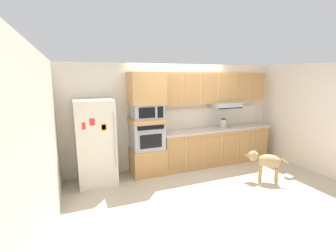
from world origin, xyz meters
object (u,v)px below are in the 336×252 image
Objects in this scene: built_in_oven at (147,136)px; electric_kettle at (223,124)px; dog_food_bowl at (288,177)px; dog at (266,161)px; screwdriver at (231,127)px; microwave at (147,111)px; refrigerator at (96,142)px.

built_in_oven reaches higher than electric_kettle.
dog is at bearing 170.86° from dog_food_bowl.
screwdriver is at bearing 111.83° from dog_food_bowl.
dog_food_bowl is at bearing -147.99° from dog.
microwave is at bearing 178.65° from electric_kettle.
microwave is at bearing 178.78° from screwdriver.
electric_kettle is at bearing -1.35° from built_in_oven.
screwdriver is 0.78× the size of dog_food_bowl.
microwave is at bearing 152.62° from dog_food_bowl.
electric_kettle reaches higher than screwdriver.
electric_kettle is (2.00, -0.05, -0.43)m from microwave.
refrigerator is 11.35× the size of screwdriver.
microwave reaches higher than dog.
refrigerator is at bearing -176.56° from built_in_oven.
dog is (2.19, -1.35, -0.45)m from built_in_oven.
microwave is 0.92× the size of dog.
dog is (-0.04, -1.31, -0.48)m from screwdriver.
electric_kettle is 1.20× the size of dog_food_bowl.
microwave reaches higher than built_in_oven.
screwdriver is 1.76m from dog_food_bowl.
electric_kettle reaches higher than dog.
refrigerator is 3.58m from dog.
screwdriver is 0.65× the size of electric_kettle.
microwave is at bearing 3.44° from refrigerator.
microwave is (0.00, -0.00, 0.56)m from built_in_oven.
dog_food_bowl is (2.80, -1.45, -0.87)m from built_in_oven.
microwave is 4.15× the size of screwdriver.
refrigerator is at bearing -176.56° from microwave.
dog is at bearing -91.97° from screwdriver.
dog_food_bowl is (0.61, -0.10, -0.42)m from dog.
dog_food_bowl is at bearing -19.41° from refrigerator.
built_in_oven is at bearing 178.78° from screwdriver.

